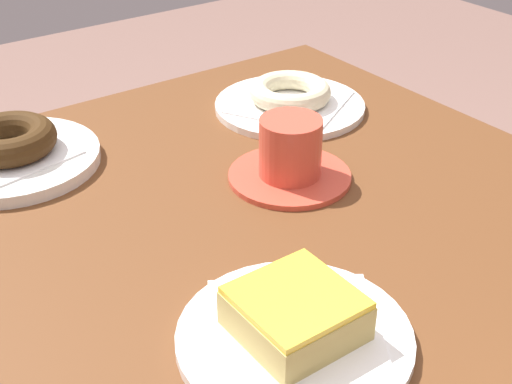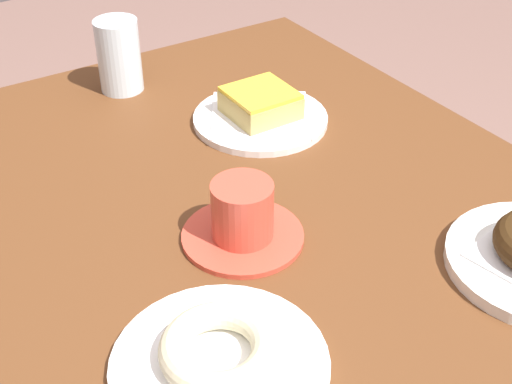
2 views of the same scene
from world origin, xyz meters
name	(u,v)px [view 2 (image 2 of 2)]	position (x,y,z in m)	size (l,w,h in m)	color
table	(245,240)	(0.00, 0.00, 0.66)	(0.94, 0.78, 0.76)	#5A331A
plate_glazed_square	(260,119)	(-0.13, 0.11, 0.76)	(0.21, 0.21, 0.01)	white
napkin_glazed_square	(260,115)	(-0.13, 0.11, 0.77)	(0.15, 0.15, 0.00)	white
donut_glazed_square	(260,103)	(-0.13, 0.11, 0.79)	(0.10, 0.10, 0.04)	tan
plate_sugar_ring	(220,364)	(0.26, -0.19, 0.76)	(0.22, 0.22, 0.01)	white
napkin_sugar_ring	(220,360)	(0.26, -0.19, 0.77)	(0.15, 0.15, 0.00)	white
donut_sugar_ring	(219,349)	(0.26, -0.19, 0.79)	(0.12, 0.12, 0.03)	beige
water_glass	(119,56)	(-0.35, -0.03, 0.82)	(0.07, 0.07, 0.12)	silver
coffee_cup	(242,217)	(0.10, -0.07, 0.79)	(0.15, 0.15, 0.08)	#CD4633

